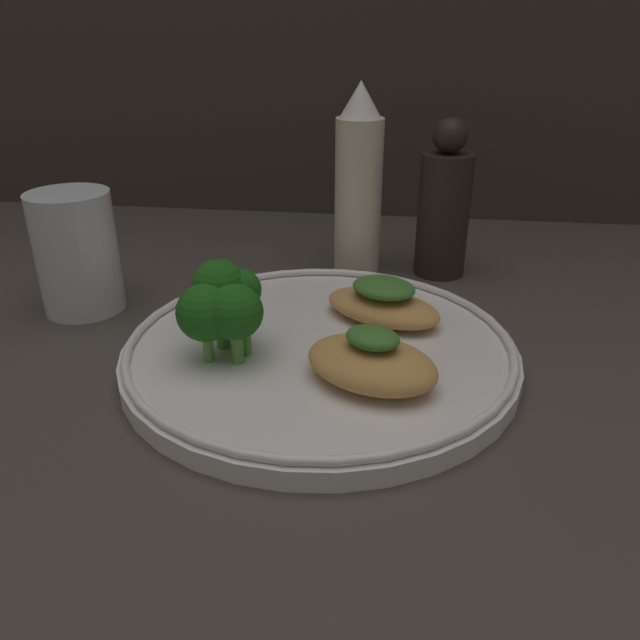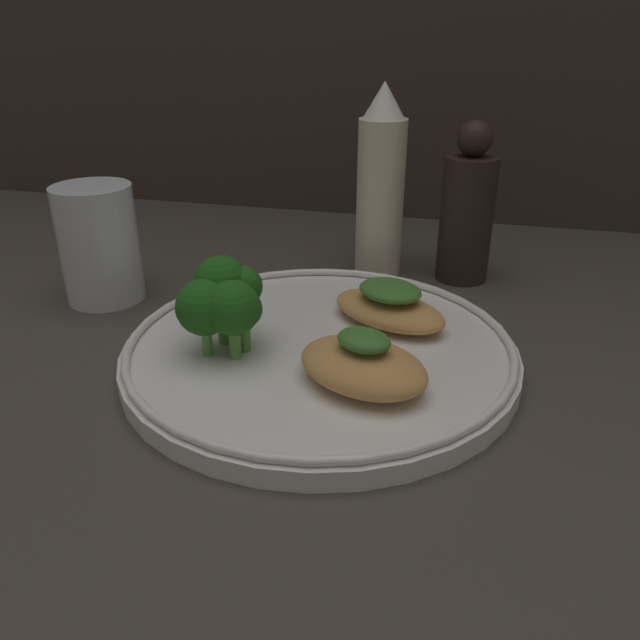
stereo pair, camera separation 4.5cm
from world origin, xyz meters
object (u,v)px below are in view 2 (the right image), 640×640
sauce_bottle (381,186)px  plate (320,349)px  broccoli_bunch (224,300)px  pepper_grinder (467,212)px  drinking_glass (99,244)px

sauce_bottle → plate: bearing=-93.5°
broccoli_bunch → pepper_grinder: bearing=54.0°
plate → drinking_glass: drinking_glass is taller
plate → pepper_grinder: size_ratio=1.92×
sauce_bottle → pepper_grinder: (8.23, 0.00, -1.97)cm
plate → sauce_bottle: sauce_bottle is taller
sauce_bottle → drinking_glass: 26.26cm
plate → sauce_bottle: size_ratio=1.60×
plate → sauce_bottle: 20.80cm
plate → pepper_grinder: 22.22cm
plate → pepper_grinder: pepper_grinder is taller
pepper_grinder → broccoli_bunch: bearing=-126.0°
broccoli_bunch → sauce_bottle: 23.13cm
plate → drinking_glass: (-21.58, 6.72, 4.15)cm
sauce_bottle → pepper_grinder: bearing=0.0°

